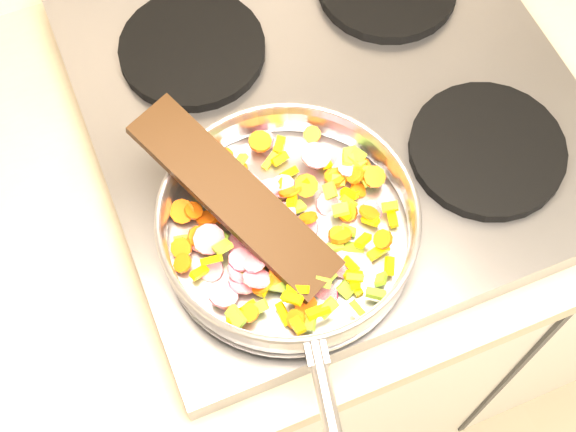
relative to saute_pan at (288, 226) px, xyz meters
name	(u,v)px	position (x,y,z in m)	size (l,w,h in m)	color
cooktop	(334,110)	(0.13, 0.16, -0.07)	(0.60, 0.60, 0.04)	#939399
grate_fl	(273,229)	(-0.01, 0.02, -0.04)	(0.19, 0.19, 0.02)	black
grate_fr	(487,150)	(0.27, 0.02, -0.04)	(0.19, 0.19, 0.02)	black
grate_bl	(192,49)	(-0.01, 0.30, -0.04)	(0.19, 0.19, 0.02)	black
saute_pan	(288,226)	(0.00, 0.00, 0.00)	(0.33, 0.49, 0.06)	#9E9EA5
vegetable_heap	(287,230)	(0.00, 0.00, -0.01)	(0.27, 0.27, 0.05)	#7AAE29
wooden_spatula	(235,197)	(-0.04, 0.04, 0.02)	(0.27, 0.06, 0.01)	black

